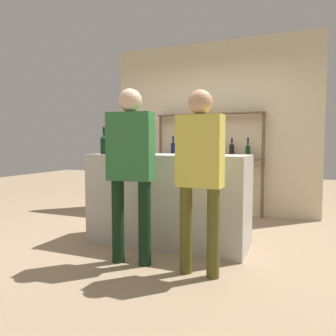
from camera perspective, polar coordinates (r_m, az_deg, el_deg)
ground_plane at (r=3.88m, az=0.00°, el=-12.99°), size 16.00×16.00×0.00m
bar_counter at (r=3.76m, az=0.00°, el=-5.48°), size 1.81×0.65×1.03m
back_wall at (r=5.54m, az=7.65°, el=6.85°), size 3.41×0.12×2.80m
back_shelf at (r=5.36m, az=7.08°, el=3.44°), size 1.76×0.18×1.63m
counter_bottle_0 at (r=3.86m, az=-8.24°, el=4.51°), size 0.08×0.08×0.36m
counter_bottle_1 at (r=3.55m, az=6.14°, el=4.35°), size 0.09×0.09×0.33m
counter_bottle_2 at (r=3.86m, az=-11.04°, el=4.17°), size 0.09×0.09×0.32m
wine_glass at (r=3.73m, az=5.08°, el=4.27°), size 0.08×0.08×0.17m
cork_jar at (r=3.98m, az=-6.54°, el=3.53°), size 0.11×0.11×0.14m
customer_right at (r=2.82m, az=5.56°, el=0.24°), size 0.40×0.21×1.61m
customer_center at (r=3.11m, az=-6.52°, el=1.06°), size 0.45×0.23×1.66m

